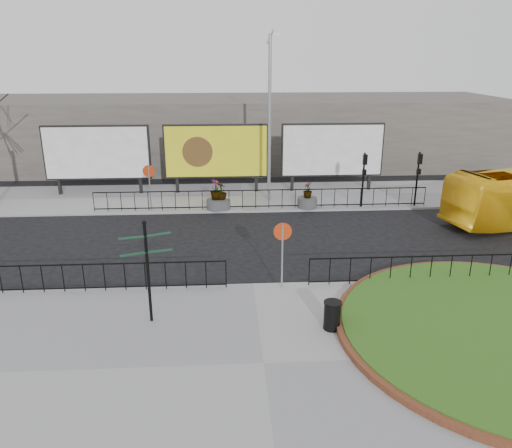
{
  "coord_description": "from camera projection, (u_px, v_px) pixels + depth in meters",
  "views": [
    {
      "loc": [
        -0.91,
        -16.62,
        8.12
      ],
      "look_at": [
        0.17,
        1.27,
        2.0
      ],
      "focal_mm": 35.0,
      "sensor_mm": 36.0,
      "label": 1
    }
  ],
  "objects": [
    {
      "name": "signal_pole_b",
      "position": [
        418.0,
        171.0,
        27.06
      ],
      "size": [
        0.22,
        0.26,
        3.0
      ],
      "color": "black",
      "rests_on": "pavement_far"
    },
    {
      "name": "planter_a",
      "position": [
        216.0,
        198.0,
        26.93
      ],
      "size": [
        1.05,
        1.05,
        1.65
      ],
      "color": "#4C4C4F",
      "rests_on": "pavement_far"
    },
    {
      "name": "lamp_post",
      "position": [
        270.0,
        117.0,
        27.29
      ],
      "size": [
        0.74,
        0.18,
        9.23
      ],
      "color": "gray",
      "rests_on": "pavement_far"
    },
    {
      "name": "ground",
      "position": [
        253.0,
        286.0,
        18.37
      ],
      "size": [
        90.0,
        90.0,
        0.0
      ],
      "primitive_type": "plane",
      "color": "black",
      "rests_on": "ground"
    },
    {
      "name": "railing_far",
      "position": [
        262.0,
        199.0,
        27.0
      ],
      "size": [
        18.0,
        0.1,
        1.1
      ],
      "primitive_type": null,
      "color": "black",
      "rests_on": "pavement_far"
    },
    {
      "name": "pavement_far",
      "position": [
        242.0,
        197.0,
        29.69
      ],
      "size": [
        44.0,
        6.0,
        0.12
      ],
      "primitive_type": "cube",
      "color": "gray",
      "rests_on": "ground"
    },
    {
      "name": "planter_c",
      "position": [
        307.0,
        199.0,
        27.26
      ],
      "size": [
        1.06,
        1.06,
        1.43
      ],
      "color": "#4C4C4F",
      "rests_on": "pavement_far"
    },
    {
      "name": "grass_lawn",
      "position": [
        510.0,
        332.0,
        14.95
      ],
      "size": [
        10.0,
        10.0,
        0.22
      ],
      "primitive_type": "cylinder",
      "color": "#254D14",
      "rests_on": "pavement_near"
    },
    {
      "name": "pavement_near",
      "position": [
        264.0,
        365.0,
        13.63
      ],
      "size": [
        30.0,
        10.0,
        0.12
      ],
      "primitive_type": "cube",
      "color": "gray",
      "rests_on": "ground"
    },
    {
      "name": "billboard_mid",
      "position": [
        216.0,
        152.0,
        29.7
      ],
      "size": [
        6.2,
        0.31,
        4.1
      ],
      "color": "black",
      "rests_on": "pavement_far"
    },
    {
      "name": "billboard_left",
      "position": [
        97.0,
        153.0,
        29.3
      ],
      "size": [
        6.2,
        0.31,
        4.1
      ],
      "color": "black",
      "rests_on": "pavement_far"
    },
    {
      "name": "fingerpost_sign",
      "position": [
        147.0,
        262.0,
        15.13
      ],
      "size": [
        1.56,
        0.68,
        3.35
      ],
      "rotation": [
        0.0,
        0.0,
        0.23
      ],
      "color": "black",
      "rests_on": "pavement_near"
    },
    {
      "name": "speed_sign_far",
      "position": [
        149.0,
        178.0,
        26.35
      ],
      "size": [
        0.64,
        0.07,
        2.47
      ],
      "color": "gray",
      "rests_on": "pavement_far"
    },
    {
      "name": "railing_near_right",
      "position": [
        431.0,
        269.0,
        18.25
      ],
      "size": [
        9.0,
        0.1,
        1.1
      ],
      "primitive_type": null,
      "color": "black",
      "rests_on": "pavement_near"
    },
    {
      "name": "building_backdrop",
      "position": [
        238.0,
        131.0,
        38.34
      ],
      "size": [
        40.0,
        10.0,
        5.0
      ],
      "primitive_type": "cube",
      "color": "#605B54",
      "rests_on": "ground"
    },
    {
      "name": "billboard_right",
      "position": [
        332.0,
        150.0,
        30.1
      ],
      "size": [
        6.2,
        0.31,
        4.1
      ],
      "color": "black",
      "rests_on": "pavement_far"
    },
    {
      "name": "planter_b",
      "position": [
        222.0,
        199.0,
        26.97
      ],
      "size": [
        0.94,
        0.94,
        1.48
      ],
      "color": "#4C4C4F",
      "rests_on": "pavement_far"
    },
    {
      "name": "signal_pole_a",
      "position": [
        364.0,
        172.0,
        26.89
      ],
      "size": [
        0.22,
        0.26,
        3.0
      ],
      "color": "black",
      "rests_on": "pavement_far"
    },
    {
      "name": "speed_sign_near",
      "position": [
        283.0,
        241.0,
        17.44
      ],
      "size": [
        0.64,
        0.07,
        2.47
      ],
      "color": "gray",
      "rests_on": "pavement_near"
    },
    {
      "name": "railing_near_left",
      "position": [
        84.0,
        277.0,
        17.53
      ],
      "size": [
        10.0,
        0.1,
        1.1
      ],
      "primitive_type": null,
      "color": "black",
      "rests_on": "pavement_near"
    },
    {
      "name": "brick_edge",
      "position": [
        510.0,
        332.0,
        14.96
      ],
      "size": [
        10.4,
        10.4,
        0.18
      ],
      "primitive_type": "cylinder",
      "color": "brown",
      "rests_on": "pavement_near"
    },
    {
      "name": "litter_bin",
      "position": [
        332.0,
        315.0,
        15.18
      ],
      "size": [
        0.55,
        0.55,
        0.92
      ],
      "color": "black",
      "rests_on": "pavement_near"
    }
  ]
}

